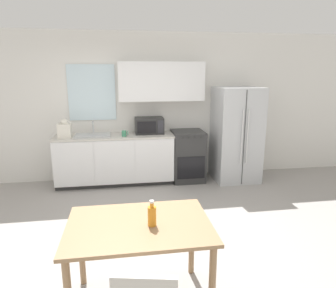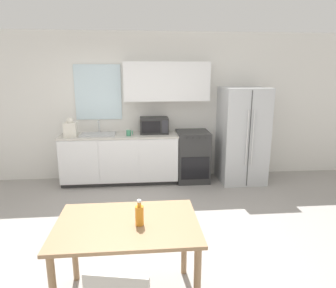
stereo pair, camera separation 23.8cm
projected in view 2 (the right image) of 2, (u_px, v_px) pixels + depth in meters
ground_plane at (143, 238)px, 3.69m from camera, size 12.00×12.00×0.00m
wall_back at (143, 103)px, 5.56m from camera, size 12.00×0.38×2.70m
kitchen_counter at (120, 158)px, 5.47m from camera, size 2.09×0.61×0.90m
oven_range at (192, 156)px, 5.57m from camera, size 0.58×0.62×0.93m
refrigerator at (242, 135)px, 5.48m from camera, size 0.79×0.81×1.73m
kitchen_sink at (98, 134)px, 5.33m from camera, size 0.61×0.39×0.24m
microwave at (154, 125)px, 5.46m from camera, size 0.51×0.37×0.29m
coffee_mug at (129, 133)px, 5.25m from camera, size 0.11×0.08×0.10m
grocery_bag_0 at (71, 128)px, 5.16m from camera, size 0.22×0.18×0.33m
dining_table at (128, 234)px, 2.52m from camera, size 1.19×0.81×0.77m
drink_bottle at (139, 215)px, 2.44m from camera, size 0.07×0.07×0.22m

